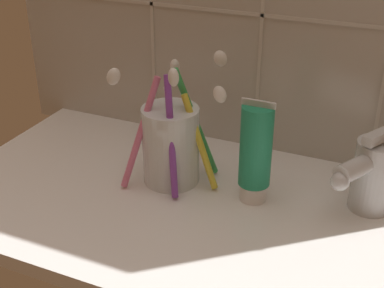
% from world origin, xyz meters
% --- Properties ---
extents(sink_counter, '(0.70, 0.37, 0.02)m').
position_xyz_m(sink_counter, '(0.00, 0.00, 0.01)').
color(sink_counter, white).
rests_on(sink_counter, ground).
extents(toothbrush_cup, '(0.15, 0.14, 0.19)m').
position_xyz_m(toothbrush_cup, '(-0.06, 0.04, 0.08)').
color(toothbrush_cup, silver).
rests_on(toothbrush_cup, sink_counter).
extents(toothpaste_tube, '(0.04, 0.04, 0.14)m').
position_xyz_m(toothpaste_tube, '(0.06, 0.04, 0.09)').
color(toothpaste_tube, white).
rests_on(toothpaste_tube, sink_counter).
extents(sink_faucet, '(0.07, 0.10, 0.11)m').
position_xyz_m(sink_faucet, '(0.20, 0.07, 0.07)').
color(sink_faucet, silver).
rests_on(sink_faucet, sink_counter).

